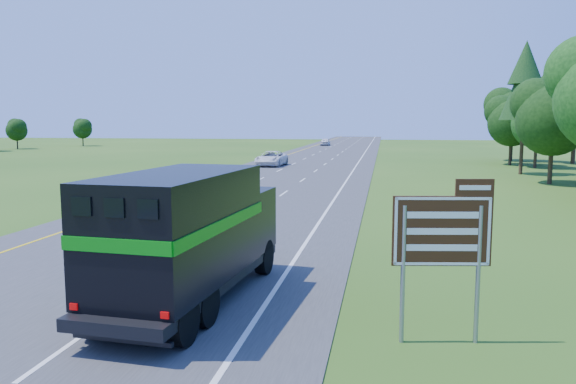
# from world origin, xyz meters

# --- Properties ---
(road) EXTENTS (15.00, 260.00, 0.04)m
(road) POSITION_xyz_m (0.00, 50.00, 0.02)
(road) COLOR #38383A
(road) RESTS_ON ground
(lane_markings) EXTENTS (11.15, 260.00, 0.01)m
(lane_markings) POSITION_xyz_m (0.00, 50.00, 0.04)
(lane_markings) COLOR yellow
(lane_markings) RESTS_ON road
(horse_truck) EXTENTS (3.16, 8.28, 3.59)m
(horse_truck) POSITION_xyz_m (3.49, 5.61, 1.96)
(horse_truck) COLOR black
(horse_truck) RESTS_ON road
(white_suv) EXTENTS (3.01, 6.00, 1.63)m
(white_suv) POSITION_xyz_m (-3.77, 52.48, 0.86)
(white_suv) COLOR white
(white_suv) RESTS_ON road
(far_car) EXTENTS (1.81, 4.48, 1.53)m
(far_car) POSITION_xyz_m (-3.50, 107.20, 0.80)
(far_car) COLOR silver
(far_car) RESTS_ON road
(exit_sign) EXTENTS (2.15, 0.40, 3.68)m
(exit_sign) POSITION_xyz_m (9.88, 4.00, 2.39)
(exit_sign) COLOR gray
(exit_sign) RESTS_ON ground
(delineator) EXTENTS (0.09, 0.05, 1.08)m
(delineator) POSITION_xyz_m (9.84, 15.11, 0.58)
(delineator) COLOR orange
(delineator) RESTS_ON ground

